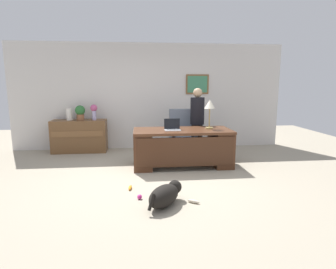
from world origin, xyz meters
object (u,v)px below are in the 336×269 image
object	(u,v)px
person_standing	(197,122)
potted_plant	(80,112)
desk_lamp	(210,106)
vase_with_flowers	(94,110)
dog_toy_ball	(140,197)
credenza	(80,136)
dog_lying	(165,195)
dog_toy_plush	(130,188)
armchair	(183,135)
vase_empty	(69,114)
desk	(183,146)
laptop	(172,127)
dog_toy_bone	(194,201)

from	to	relation	value
person_standing	potted_plant	distance (m)	2.87
desk_lamp	potted_plant	bearing A→B (deg)	154.12
vase_with_flowers	dog_toy_ball	world-z (taller)	vase_with_flowers
credenza	potted_plant	size ratio (longest dim) A/B	3.66
dog_toy_ball	potted_plant	bearing A→B (deg)	114.43
credenza	potted_plant	bearing A→B (deg)	1.72
dog_lying	dog_toy_plush	world-z (taller)	dog_lying
credenza	armchair	xyz separation A→B (m)	(2.50, -0.56, 0.08)
vase_empty	potted_plant	bearing A→B (deg)	0.00
desk	dog_lying	world-z (taller)	desk
armchair	laptop	world-z (taller)	armchair
dog_toy_plush	dog_toy_bone	bearing A→B (deg)	-34.91
desk	credenza	size ratio (longest dim) A/B	1.51
desk_lamp	vase_with_flowers	bearing A→B (deg)	151.26
vase_with_flowers	dog_toy_ball	distance (m)	3.46
potted_plant	dog_toy_plush	distance (m)	3.14
laptop	potted_plant	distance (m)	2.59
desk	potted_plant	xyz separation A→B (m)	(-2.31, 1.51, 0.58)
laptop	vase_with_flowers	distance (m)	2.33
dog_toy_ball	desk	bearing A→B (deg)	61.14
credenza	armchair	size ratio (longest dim) A/B	1.22
armchair	vase_empty	world-z (taller)	vase_empty
dog_toy_ball	dog_lying	bearing A→B (deg)	-35.71
person_standing	laptop	xyz separation A→B (m)	(-0.67, -0.77, 0.00)
dog_lying	desk_lamp	bearing A→B (deg)	60.81
desk	dog_toy_plush	xyz separation A→B (m)	(-1.04, -1.20, -0.39)
credenza	desk_lamp	xyz separation A→B (m)	(2.93, -1.40, 0.83)
person_standing	dog_toy_plush	size ratio (longest dim) A/B	9.10
dog_toy_bone	dog_toy_ball	bearing A→B (deg)	163.90
dog_lying	vase_empty	size ratio (longest dim) A/B	2.26
credenza	person_standing	size ratio (longest dim) A/B	0.83
vase_with_flowers	dog_toy_plush	bearing A→B (deg)	-70.89
desk	vase_empty	distance (m)	3.03
vase_with_flowers	vase_empty	bearing A→B (deg)	180.00
desk	desk_lamp	world-z (taller)	desk_lamp
desk_lamp	dog_toy_bone	xyz separation A→B (m)	(-0.70, -1.95, -1.20)
laptop	vase_with_flowers	bearing A→B (deg)	139.49
vase_empty	vase_with_flowers	bearing A→B (deg)	0.00
armchair	vase_with_flowers	bearing A→B (deg)	165.23
vase_with_flowers	person_standing	bearing A→B (deg)	-16.86
person_standing	dog_toy_bone	world-z (taller)	person_standing
potted_plant	dog_toy_bone	distance (m)	4.11
armchair	dog_toy_bone	distance (m)	2.84
desk_lamp	dog_toy_bone	world-z (taller)	desk_lamp
desk_lamp	vase_empty	world-z (taller)	desk_lamp
desk	laptop	size ratio (longest dim) A/B	6.20
person_standing	vase_empty	xyz separation A→B (m)	(-3.03, 0.74, 0.13)
dog_toy_ball	dog_toy_plush	world-z (taller)	dog_toy_ball
armchair	dog_lying	world-z (taller)	armchair
dog_toy_bone	desk_lamp	bearing A→B (deg)	70.29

